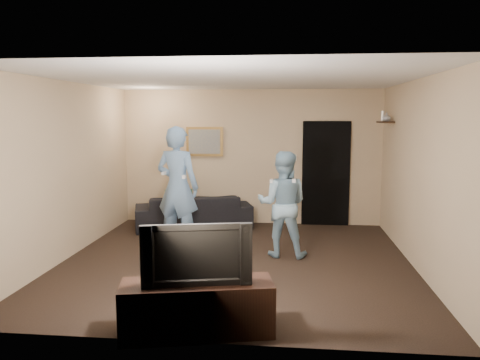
# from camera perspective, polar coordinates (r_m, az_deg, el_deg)

# --- Properties ---
(ground) EXTENTS (5.00, 5.00, 0.00)m
(ground) POSITION_cam_1_polar(r_m,az_deg,el_deg) (6.90, -0.47, -9.84)
(ground) COLOR black
(ground) RESTS_ON ground
(ceiling) EXTENTS (5.00, 5.00, 0.04)m
(ceiling) POSITION_cam_1_polar(r_m,az_deg,el_deg) (6.60, -0.50, 12.22)
(ceiling) COLOR silver
(ceiling) RESTS_ON wall_back
(wall_back) EXTENTS (5.00, 0.04, 2.60)m
(wall_back) POSITION_cam_1_polar(r_m,az_deg,el_deg) (9.10, 1.30, 2.80)
(wall_back) COLOR tan
(wall_back) RESTS_ON ground
(wall_front) EXTENTS (5.00, 0.04, 2.60)m
(wall_front) POSITION_cam_1_polar(r_m,az_deg,el_deg) (4.18, -4.38, -3.12)
(wall_front) COLOR tan
(wall_front) RESTS_ON ground
(wall_left) EXTENTS (0.04, 5.00, 2.60)m
(wall_left) POSITION_cam_1_polar(r_m,az_deg,el_deg) (7.34, -20.26, 1.13)
(wall_left) COLOR tan
(wall_left) RESTS_ON ground
(wall_right) EXTENTS (0.04, 5.00, 2.60)m
(wall_right) POSITION_cam_1_polar(r_m,az_deg,el_deg) (6.81, 20.89, 0.61)
(wall_right) COLOR tan
(wall_right) RESTS_ON ground
(sofa) EXTENTS (2.30, 1.45, 0.63)m
(sofa) POSITION_cam_1_polar(r_m,az_deg,el_deg) (8.88, -5.68, -3.81)
(sofa) COLOR black
(sofa) RESTS_ON ground
(throw_pillow) EXTENTS (0.49, 0.17, 0.49)m
(throw_pillow) POSITION_cam_1_polar(r_m,az_deg,el_deg) (8.90, -7.46, -2.70)
(throw_pillow) COLOR #184837
(throw_pillow) RESTS_ON sofa
(painting_frame) EXTENTS (0.72, 0.05, 0.57)m
(painting_frame) POSITION_cam_1_polar(r_m,az_deg,el_deg) (9.18, -4.33, 4.70)
(painting_frame) COLOR olive
(painting_frame) RESTS_ON wall_back
(painting_canvas) EXTENTS (0.62, 0.01, 0.47)m
(painting_canvas) POSITION_cam_1_polar(r_m,az_deg,el_deg) (9.15, -4.36, 4.69)
(painting_canvas) COLOR slate
(painting_canvas) RESTS_ON painting_frame
(doorway) EXTENTS (0.90, 0.06, 2.00)m
(doorway) POSITION_cam_1_polar(r_m,az_deg,el_deg) (9.10, 10.42, 0.77)
(doorway) COLOR black
(doorway) RESTS_ON ground
(light_switch) EXTENTS (0.08, 0.02, 0.12)m
(light_switch) POSITION_cam_1_polar(r_m,az_deg,el_deg) (9.05, 6.67, 2.72)
(light_switch) COLOR silver
(light_switch) RESTS_ON wall_back
(wall_shelf) EXTENTS (0.20, 0.60, 0.03)m
(wall_shelf) POSITION_cam_1_polar(r_m,az_deg,el_deg) (8.50, 17.30, 6.76)
(wall_shelf) COLOR black
(wall_shelf) RESTS_ON wall_right
(shelf_vase) EXTENTS (0.17, 0.17, 0.15)m
(shelf_vase) POSITION_cam_1_polar(r_m,az_deg,el_deg) (8.41, 17.44, 7.35)
(shelf_vase) COLOR #9E9FA3
(shelf_vase) RESTS_ON wall_shelf
(shelf_figurine) EXTENTS (0.06, 0.06, 0.18)m
(shelf_figurine) POSITION_cam_1_polar(r_m,az_deg,el_deg) (8.74, 17.01, 7.48)
(shelf_figurine) COLOR white
(shelf_figurine) RESTS_ON wall_shelf
(tv_console) EXTENTS (1.52, 0.77, 0.52)m
(tv_console) POSITION_cam_1_polar(r_m,az_deg,el_deg) (4.70, -5.23, -15.31)
(tv_console) COLOR black
(tv_console) RESTS_ON ground
(television) EXTENTS (1.04, 0.36, 0.60)m
(television) POSITION_cam_1_polar(r_m,az_deg,el_deg) (4.51, -5.32, -8.77)
(television) COLOR black
(television) RESTS_ON tv_console
(wii_player_left) EXTENTS (0.80, 0.62, 1.94)m
(wii_player_left) POSITION_cam_1_polar(r_m,az_deg,el_deg) (7.52, -7.62, -0.86)
(wii_player_left) COLOR #6A8FB8
(wii_player_left) RESTS_ON ground
(wii_player_right) EXTENTS (0.82, 0.67, 1.58)m
(wii_player_right) POSITION_cam_1_polar(r_m,az_deg,el_deg) (7.01, 5.20, -2.93)
(wii_player_right) COLOR #83A9BE
(wii_player_right) RESTS_ON ground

